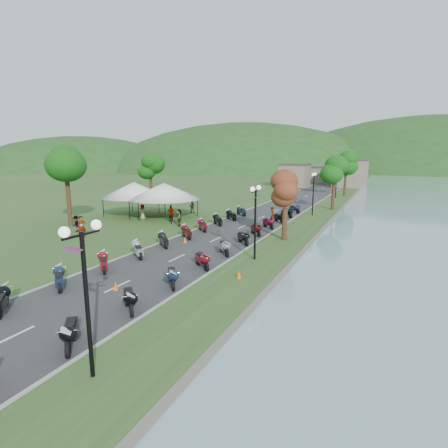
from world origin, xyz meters
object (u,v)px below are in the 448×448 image
at_px(streetlamp_near, 87,304).
at_px(pedestrian_a, 82,238).
at_px(pedestrian_c, 77,232).
at_px(pedestrian_b, 192,213).
at_px(vendor_tent_main, 164,201).

xyz_separation_m(streetlamp_near, pedestrian_a, (-15.69, 14.31, -2.50)).
xyz_separation_m(streetlamp_near, pedestrian_c, (-17.99, 15.81, -2.50)).
bearing_deg(pedestrian_c, streetlamp_near, 34.67).
bearing_deg(pedestrian_b, vendor_tent_main, 57.71).
bearing_deg(pedestrian_c, vendor_tent_main, 147.90).
relative_size(pedestrian_a, pedestrian_c, 1.25).
bearing_deg(pedestrian_a, pedestrian_c, 83.80).
height_order(streetlamp_near, vendor_tent_main, streetlamp_near).
bearing_deg(vendor_tent_main, pedestrian_b, 77.05).
bearing_deg(pedestrian_b, pedestrian_a, 63.73).
height_order(vendor_tent_main, pedestrian_b, vendor_tent_main).
xyz_separation_m(pedestrian_b, pedestrian_c, (-4.21, -14.23, 0.00)).
distance_m(streetlamp_near, pedestrian_b, 33.14).
relative_size(streetlamp_near, pedestrian_b, 3.21).
bearing_deg(pedestrian_a, streetlamp_near, -105.48).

